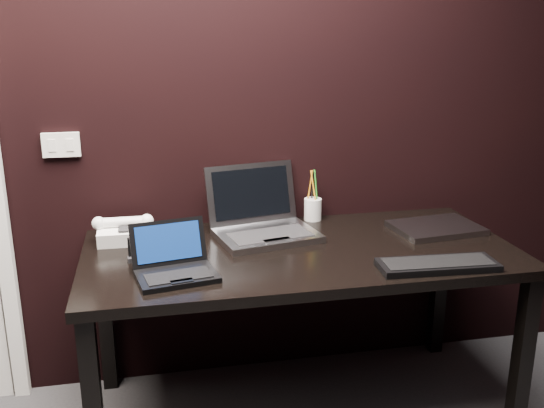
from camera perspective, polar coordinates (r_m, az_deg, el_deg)
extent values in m
plane|color=black|center=(2.61, -5.81, 10.01)|extent=(4.00, 0.00, 4.00)
cube|color=silver|center=(2.64, -19.23, 5.28)|extent=(0.15, 0.02, 0.10)
cube|color=silver|center=(2.63, -20.01, 5.19)|extent=(0.03, 0.01, 0.05)
cube|color=silver|center=(2.62, -18.50, 5.29)|extent=(0.03, 0.01, 0.05)
cube|color=black|center=(2.42, 2.71, -4.65)|extent=(1.70, 0.80, 0.04)
cube|color=black|center=(2.60, 22.49, -13.39)|extent=(0.06, 0.06, 0.70)
cube|color=black|center=(2.83, -15.41, -10.16)|extent=(0.06, 0.06, 0.70)
cube|color=black|center=(3.13, 15.43, -7.48)|extent=(0.06, 0.06, 0.70)
cube|color=black|center=(2.15, -8.93, -6.74)|extent=(0.30, 0.23, 0.02)
cube|color=black|center=(2.13, -8.81, -6.69)|extent=(0.24, 0.14, 0.00)
cube|color=black|center=(2.08, -8.49, -7.19)|extent=(0.08, 0.04, 0.00)
cube|color=black|center=(2.23, -9.75, -3.55)|extent=(0.28, 0.11, 0.16)
cube|color=#0A1E4E|center=(2.22, -9.72, -3.55)|extent=(0.24, 0.08, 0.13)
cube|color=#A0A0A6|center=(2.51, -0.48, -2.97)|extent=(0.45, 0.36, 0.03)
cube|color=black|center=(2.48, -0.17, -2.88)|extent=(0.35, 0.22, 0.00)
cube|color=#A1A1A6|center=(2.41, 0.53, -3.43)|extent=(0.12, 0.07, 0.00)
cube|color=gray|center=(2.63, -1.97, 1.05)|extent=(0.41, 0.15, 0.25)
cube|color=black|center=(2.62, -1.91, 1.05)|extent=(0.35, 0.12, 0.20)
cube|color=black|center=(2.30, 15.31, -5.56)|extent=(0.44, 0.17, 0.02)
cube|color=black|center=(2.29, 15.34, -5.24)|extent=(0.40, 0.14, 0.00)
cube|color=gray|center=(2.71, 15.17, -2.16)|extent=(0.39, 0.30, 0.02)
cube|color=white|center=(2.56, -13.77, -2.66)|extent=(0.20, 0.19, 0.09)
cylinder|color=white|center=(2.53, -13.86, -1.67)|extent=(0.19, 0.04, 0.04)
sphere|color=silver|center=(2.54, -16.00, -1.77)|extent=(0.06, 0.06, 0.06)
sphere|color=white|center=(2.52, -11.70, -1.56)|extent=(0.06, 0.06, 0.06)
cube|color=black|center=(2.50, -13.36, -2.23)|extent=(0.08, 0.06, 0.01)
cube|color=black|center=(2.34, -12.89, -4.16)|extent=(0.04, 0.03, 0.09)
cube|color=black|center=(2.34, -12.80, -5.07)|extent=(0.05, 0.04, 0.02)
cylinder|color=silver|center=(2.75, 3.86, -0.50)|extent=(0.10, 0.10, 0.10)
cylinder|color=#C27312|center=(2.72, 3.60, 1.70)|extent=(0.02, 0.03, 0.15)
cylinder|color=#278825|center=(2.72, 4.15, 1.69)|extent=(0.02, 0.02, 0.15)
cylinder|color=black|center=(2.73, 3.84, 1.76)|extent=(0.01, 0.01, 0.15)
cylinder|color=orange|center=(2.71, 3.91, 1.63)|extent=(0.03, 0.03, 0.15)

